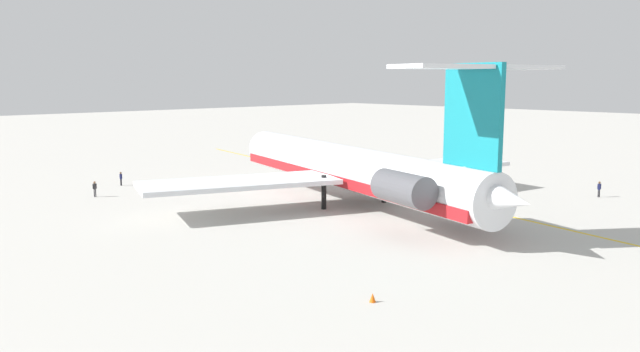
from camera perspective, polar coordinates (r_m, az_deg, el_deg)
ground at (r=72.59m, az=7.62°, el=-1.61°), size 398.07×398.07×0.00m
main_jetliner at (r=64.72m, az=3.17°, el=0.68°), size 48.23×43.13×14.24m
ground_crew_near_nose at (r=81.15m, az=-17.65°, el=-0.08°), size 0.41×0.27×1.70m
ground_crew_near_tail at (r=74.21m, az=-19.80°, el=-0.95°), size 0.28×0.45×1.77m
ground_crew_portside at (r=76.26m, az=24.04°, el=-0.94°), size 0.28×0.39×1.78m
safety_cone_nose at (r=37.69m, az=4.80°, el=-10.95°), size 0.40×0.40×0.55m
taxiway_centreline at (r=73.56m, az=7.72°, el=-1.47°), size 107.91×20.53×0.01m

